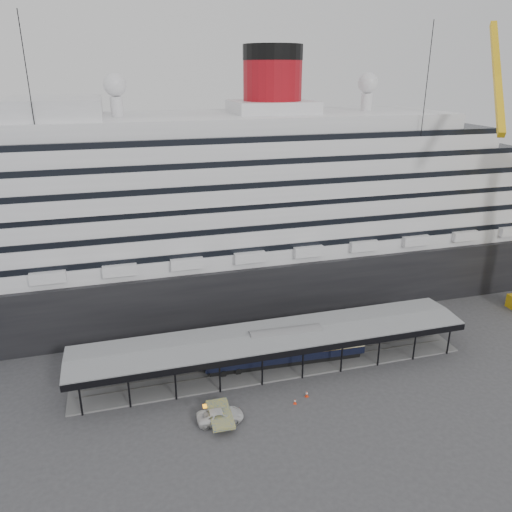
% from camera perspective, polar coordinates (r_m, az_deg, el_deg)
% --- Properties ---
extents(ground, '(200.00, 200.00, 0.00)m').
position_cam_1_polar(ground, '(69.59, 3.29, -14.51)').
color(ground, '#3B3B3E').
rests_on(ground, ground).
extents(cruise_ship, '(130.00, 30.00, 43.90)m').
position_cam_1_polar(cruise_ship, '(90.42, -3.08, 6.69)').
color(cruise_ship, black).
rests_on(cruise_ship, ground).
extents(platform_canopy, '(56.00, 9.18, 5.30)m').
position_cam_1_polar(platform_canopy, '(72.26, 2.02, -10.80)').
color(platform_canopy, slate).
rests_on(platform_canopy, ground).
extents(port_truck, '(5.69, 2.74, 1.56)m').
position_cam_1_polar(port_truck, '(63.25, -4.11, -17.75)').
color(port_truck, silver).
rests_on(port_truck, ground).
extents(pullman_carriage, '(23.52, 4.10, 22.98)m').
position_cam_1_polar(pullman_carriage, '(72.53, 3.35, -10.31)').
color(pullman_carriage, black).
rests_on(pullman_carriage, ground).
extents(traffic_cone_left, '(0.50, 0.50, 0.76)m').
position_cam_1_polar(traffic_cone_left, '(64.63, -1.95, -17.20)').
color(traffic_cone_left, red).
rests_on(traffic_cone_left, ground).
extents(traffic_cone_mid, '(0.49, 0.49, 0.73)m').
position_cam_1_polar(traffic_cone_mid, '(66.19, 4.49, -16.24)').
color(traffic_cone_mid, '#FA340D').
rests_on(traffic_cone_mid, ground).
extents(traffic_cone_right, '(0.55, 0.55, 0.84)m').
position_cam_1_polar(traffic_cone_right, '(67.50, 5.82, -15.41)').
color(traffic_cone_right, red).
rests_on(traffic_cone_right, ground).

